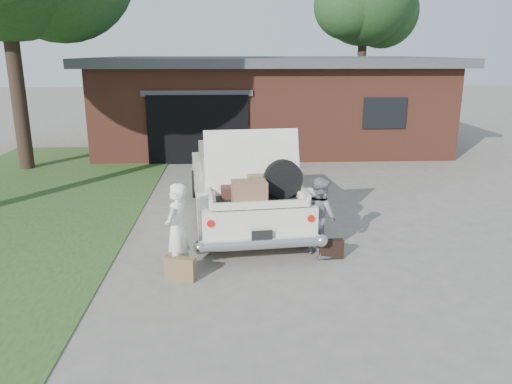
{
  "coord_description": "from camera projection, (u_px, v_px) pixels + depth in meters",
  "views": [
    {
      "loc": [
        -0.41,
        -7.92,
        3.51
      ],
      "look_at": [
        0.0,
        0.6,
        1.1
      ],
      "focal_mm": 35.0,
      "sensor_mm": 36.0,
      "label": 1
    }
  ],
  "objects": [
    {
      "name": "sedan",
      "position": [
        242.0,
        184.0,
        10.68
      ],
      "size": [
        2.59,
        5.48,
        2.15
      ],
      "rotation": [
        0.0,
        0.0,
        0.11
      ],
      "color": "white",
      "rests_on": "ground"
    },
    {
      "name": "ground",
      "position": [
        258.0,
        263.0,
        8.59
      ],
      "size": [
        90.0,
        90.0,
        0.0
      ],
      "primitive_type": "plane",
      "color": "gray",
      "rests_on": "ground"
    },
    {
      "name": "house",
      "position": [
        268.0,
        101.0,
        19.21
      ],
      "size": [
        12.8,
        7.8,
        3.3
      ],
      "color": "brown",
      "rests_on": "ground"
    },
    {
      "name": "woman_right",
      "position": [
        320.0,
        216.0,
        8.78
      ],
      "size": [
        0.78,
        0.85,
        1.42
      ],
      "primitive_type": "imported",
      "rotation": [
        0.0,
        0.0,
        2.01
      ],
      "color": "gray",
      "rests_on": "ground"
    },
    {
      "name": "tree_right",
      "position": [
        366.0,
        2.0,
        24.57
      ],
      "size": [
        5.5,
        4.78,
        8.53
      ],
      "color": "#38281E",
      "rests_on": "ground"
    },
    {
      "name": "suitcase_left",
      "position": [
        180.0,
        269.0,
        7.91
      ],
      "size": [
        0.52,
        0.3,
        0.38
      ],
      "primitive_type": "cube",
      "rotation": [
        0.0,
        0.0,
        -0.3
      ],
      "color": "olive",
      "rests_on": "ground"
    },
    {
      "name": "suitcase_right",
      "position": [
        331.0,
        249.0,
        8.73
      ],
      "size": [
        0.45,
        0.16,
        0.34
      ],
      "primitive_type": "cube",
      "rotation": [
        0.0,
        0.0,
        0.05
      ],
      "color": "black",
      "rests_on": "ground"
    },
    {
      "name": "grass_strip",
      "position": [
        7.0,
        213.0,
        11.22
      ],
      "size": [
        6.0,
        16.0,
        0.02
      ],
      "primitive_type": "cube",
      "color": "#2D4C1E",
      "rests_on": "ground"
    },
    {
      "name": "woman_left",
      "position": [
        177.0,
        230.0,
        7.96
      ],
      "size": [
        0.53,
        0.65,
        1.53
      ],
      "primitive_type": "imported",
      "rotation": [
        0.0,
        0.0,
        -1.91
      ],
      "color": "white",
      "rests_on": "ground"
    }
  ]
}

